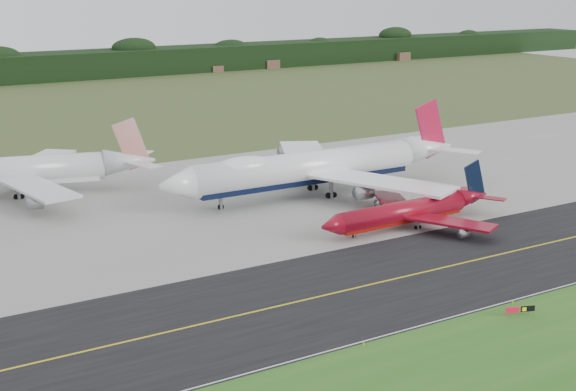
# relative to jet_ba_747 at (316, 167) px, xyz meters

# --- Properties ---
(ground) EXTENTS (600.00, 600.00, 0.00)m
(ground) POSITION_rel_jet_ba_747_xyz_m (-9.24, -44.20, -6.26)
(ground) COLOR #384620
(ground) RESTS_ON ground
(taxiway) EXTENTS (400.00, 32.00, 0.02)m
(taxiway) POSITION_rel_jet_ba_747_xyz_m (-9.24, -48.20, -6.25)
(taxiway) COLOR black
(taxiway) RESTS_ON ground
(apron) EXTENTS (400.00, 78.00, 0.01)m
(apron) POSITION_rel_jet_ba_747_xyz_m (-9.24, 6.80, -6.25)
(apron) COLOR gray
(apron) RESTS_ON ground
(taxiway_centreline) EXTENTS (400.00, 0.40, 0.00)m
(taxiway_centreline) POSITION_rel_jet_ba_747_xyz_m (-9.24, -48.20, -6.23)
(taxiway_centreline) COLOR gold
(taxiway_centreline) RESTS_ON taxiway
(taxiway_edge_line) EXTENTS (400.00, 0.25, 0.00)m
(taxiway_edge_line) POSITION_rel_jet_ba_747_xyz_m (-9.24, -63.70, -6.23)
(taxiway_edge_line) COLOR silver
(taxiway_edge_line) RESTS_ON taxiway
(horizon_treeline) EXTENTS (700.00, 25.00, 12.00)m
(horizon_treeline) POSITION_rel_jet_ba_747_xyz_m (-9.24, 229.57, -0.79)
(horizon_treeline) COLOR black
(horizon_treeline) RESTS_ON ground
(jet_ba_747) EXTENTS (72.89, 60.59, 18.38)m
(jet_ba_747) POSITION_rel_jet_ba_747_xyz_m (0.00, 0.00, 0.00)
(jet_ba_747) COLOR white
(jet_ba_747) RESTS_ON ground
(jet_red_737) EXTENTS (39.92, 32.60, 10.79)m
(jet_red_737) POSITION_rel_jet_ba_747_xyz_m (3.18, -27.94, -3.27)
(jet_red_737) COLOR maroon
(jet_red_737) RESTS_ON ground
(jet_star_tail) EXTENTS (58.85, 48.24, 15.70)m
(jet_star_tail) POSITION_rel_jet_ba_747_xyz_m (-55.07, 32.34, -1.02)
(jet_star_tail) COLOR silver
(jet_star_tail) RESTS_ON ground
(taxiway_sign) EXTENTS (4.08, 1.58, 1.42)m
(taxiway_sign) POSITION_rel_jet_ba_747_xyz_m (-10.06, -68.22, -5.25)
(taxiway_sign) COLOR slate
(taxiway_sign) RESTS_ON ground
(edge_marker_left) EXTENTS (0.16, 0.16, 0.50)m
(edge_marker_left) POSITION_rel_jet_ba_747_xyz_m (-34.07, -64.70, -6.01)
(edge_marker_left) COLOR yellow
(edge_marker_left) RESTS_ON ground
(edge_marker_center) EXTENTS (0.16, 0.16, 0.50)m
(edge_marker_center) POSITION_rel_jet_ba_747_xyz_m (-7.79, -64.70, -6.01)
(edge_marker_center) COLOR yellow
(edge_marker_center) RESTS_ON ground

